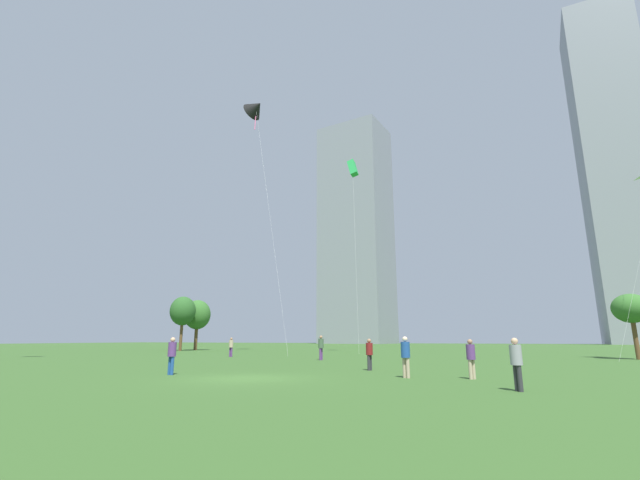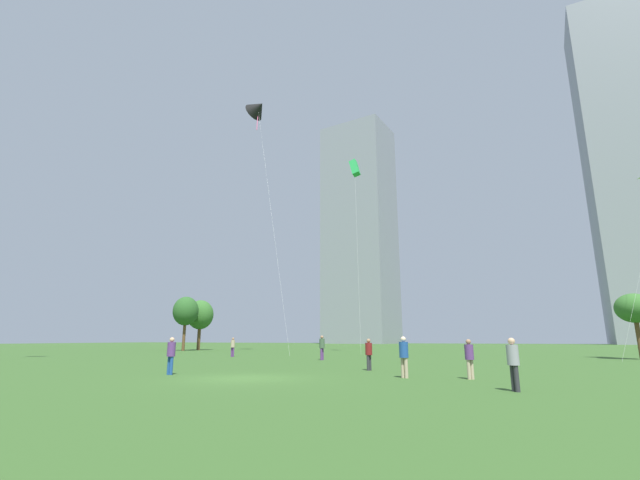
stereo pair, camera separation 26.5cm
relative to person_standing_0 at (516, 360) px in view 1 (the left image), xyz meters
The scene contains 15 objects.
ground 10.17m from the person_standing_0, behind, with size 280.00×280.00×0.00m, color #335623.
person_standing_0 is the anchor object (origin of this frame).
person_standing_1 29.27m from the person_standing_0, 140.44° to the left, with size 0.37×0.37×1.68m.
person_standing_2 5.28m from the person_standing_0, 140.43° to the left, with size 0.37×0.37×1.67m.
person_standing_3 20.68m from the person_standing_0, 128.66° to the left, with size 0.40×0.40×1.81m.
person_standing_4 4.05m from the person_standing_0, 111.96° to the left, with size 0.35×0.35×1.56m.
person_standing_5 14.19m from the person_standing_0, behind, with size 0.36×0.36×1.64m.
person_standing_6 9.60m from the person_standing_0, 133.49° to the left, with size 0.35×0.35×1.58m.
kite_flying_0 50.02m from the person_standing_0, 133.11° to the left, with size 10.33×8.58×32.76m.
kite_flying_1 42.11m from the person_standing_0, 114.90° to the left, with size 2.38×5.02×23.51m.
park_tree_0 51.59m from the person_standing_0, 140.51° to the left, with size 3.41×3.41×7.20m.
park_tree_1 54.11m from the person_standing_0, 137.79° to the left, with size 3.71×3.71×7.02m.
park_tree_2 27.83m from the person_standing_0, 69.55° to the left, with size 2.71×2.71×5.08m.
distant_highrise_0 151.00m from the person_standing_0, 73.85° to the left, with size 18.98×22.93×107.46m, color gray.
distant_highrise_1 138.03m from the person_standing_0, 108.85° to the left, with size 22.20×17.16×76.90m, color gray.
Camera 1 is at (9.53, -15.78, 1.58)m, focal length 24.05 mm.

